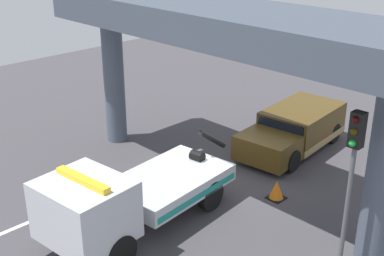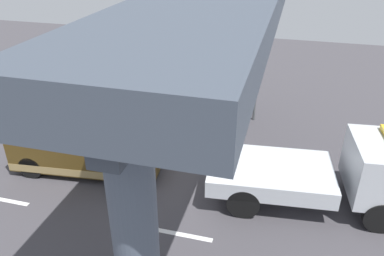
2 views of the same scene
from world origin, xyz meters
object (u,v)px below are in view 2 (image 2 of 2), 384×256
(tow_truck_white, at_px, (335,172))
(traffic_light_near, at_px, (158,47))
(traffic_light_far, at_px, (260,50))
(towed_van_green, at_px, (83,147))
(traffic_cone_orange, at_px, (197,145))

(tow_truck_white, distance_m, traffic_light_near, 9.37)
(traffic_light_near, distance_m, traffic_light_far, 4.50)
(tow_truck_white, relative_size, traffic_light_far, 1.64)
(towed_van_green, xyz_separation_m, traffic_light_near, (1.07, 5.36, 2.26))
(tow_truck_white, height_order, towed_van_green, tow_truck_white)
(towed_van_green, relative_size, traffic_cone_orange, 8.21)
(traffic_cone_orange, bearing_deg, traffic_light_near, 128.26)
(tow_truck_white, distance_m, traffic_light_far, 6.42)
(traffic_light_near, bearing_deg, towed_van_green, -101.25)
(traffic_light_near, xyz_separation_m, traffic_light_far, (4.50, -0.00, 0.22))
(tow_truck_white, relative_size, traffic_cone_orange, 11.19)
(tow_truck_white, height_order, traffic_cone_orange, tow_truck_white)
(tow_truck_white, distance_m, towed_van_green, 8.59)
(towed_van_green, height_order, traffic_cone_orange, towed_van_green)
(traffic_light_far, relative_size, traffic_cone_orange, 6.83)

